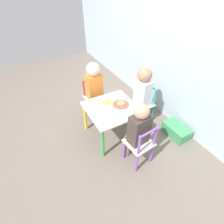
% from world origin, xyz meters
% --- Properties ---
extents(ground_plane, '(6.00, 6.00, 0.00)m').
position_xyz_m(ground_plane, '(0.00, 0.00, 0.00)').
color(ground_plane, '#6B6056').
extents(house_wall, '(6.00, 0.06, 2.60)m').
position_xyz_m(house_wall, '(0.00, 0.91, 1.30)').
color(house_wall, '#B2C1CC').
rests_on(house_wall, ground_plane).
extents(kids_table, '(0.58, 0.58, 0.43)m').
position_xyz_m(kids_table, '(0.00, 0.00, 0.37)').
color(kids_table, silver).
rests_on(kids_table, ground_plane).
extents(chair_teal, '(0.28, 0.28, 0.53)m').
position_xyz_m(chair_teal, '(-0.05, 0.51, 0.26)').
color(chair_teal, silver).
rests_on(chair_teal, ground_plane).
extents(chair_red, '(0.27, 0.27, 0.53)m').
position_xyz_m(chair_red, '(-0.51, -0.01, 0.26)').
color(chair_red, silver).
rests_on(chair_red, ground_plane).
extents(chair_purple, '(0.29, 0.29, 0.53)m').
position_xyz_m(chair_purple, '(0.51, 0.05, 0.26)').
color(chair_purple, silver).
rests_on(chair_purple, ground_plane).
extents(child_back, '(0.21, 0.23, 0.81)m').
position_xyz_m(child_back, '(-0.04, 0.45, 0.50)').
color(child_back, '#7A6B5B').
rests_on(child_back, ground_plane).
extents(child_left, '(0.22, 0.20, 0.81)m').
position_xyz_m(child_left, '(-0.46, -0.01, 0.50)').
color(child_left, '#7A6B5B').
rests_on(child_left, ground_plane).
extents(child_right, '(0.22, 0.21, 0.76)m').
position_xyz_m(child_right, '(0.45, 0.05, 0.45)').
color(child_right, '#7A6B5B').
rests_on(child_right, ground_plane).
extents(plate_back, '(0.20, 0.20, 0.03)m').
position_xyz_m(plate_back, '(0.00, 0.12, 0.44)').
color(plate_back, '#E54C47').
rests_on(plate_back, kids_table).
extents(plate_left, '(0.15, 0.15, 0.03)m').
position_xyz_m(plate_left, '(-0.12, 0.00, 0.44)').
color(plate_left, '#EADB66').
rests_on(plate_left, kids_table).
extents(storage_bin, '(0.34, 0.21, 0.14)m').
position_xyz_m(storage_bin, '(0.41, 0.72, 0.07)').
color(storage_bin, '#3D8E56').
rests_on(storage_bin, ground_plane).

